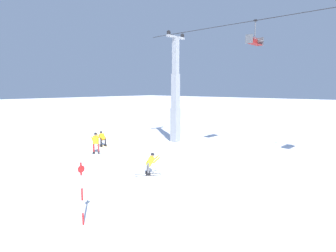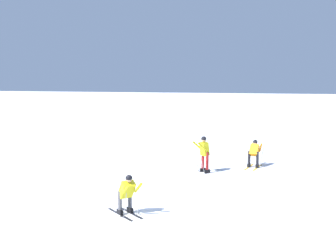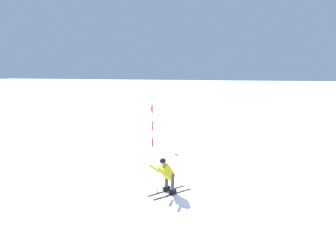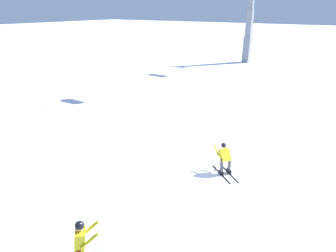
# 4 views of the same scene
# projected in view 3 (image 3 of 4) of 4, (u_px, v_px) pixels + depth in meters

# --- Properties ---
(ground_plane) EXTENTS (260.00, 260.00, 0.00)m
(ground_plane) POSITION_uv_depth(u_px,v_px,m) (175.00, 184.00, 11.30)
(ground_plane) COLOR white
(skier_carving_main) EXTENTS (1.43, 1.58, 1.47)m
(skier_carving_main) POSITION_uv_depth(u_px,v_px,m) (166.00, 174.00, 10.28)
(skier_carving_main) COLOR black
(skier_carving_main) RESTS_ON ground_plane
(trail_marker_pole) EXTENTS (0.07, 0.28, 2.47)m
(trail_marker_pole) POSITION_uv_depth(u_px,v_px,m) (152.00, 124.00, 16.71)
(trail_marker_pole) COLOR red
(trail_marker_pole) RESTS_ON ground_plane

